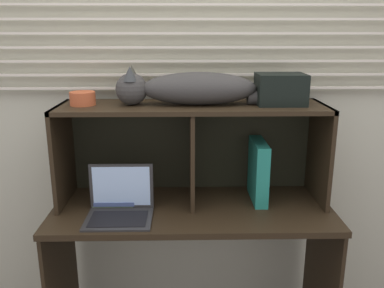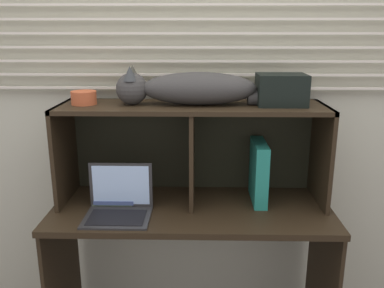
# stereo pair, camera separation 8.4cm
# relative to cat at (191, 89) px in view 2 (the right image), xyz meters

# --- Properties ---
(back_panel_with_blinds) EXTENTS (4.40, 0.08, 2.50)m
(back_panel_with_blinds) POSITION_rel_cat_xyz_m (0.01, 0.23, -0.04)
(back_panel_with_blinds) COLOR beige
(back_panel_with_blinds) RESTS_ON ground
(desk) EXTENTS (1.39, 0.57, 0.72)m
(desk) POSITION_rel_cat_xyz_m (0.01, -0.09, -0.72)
(desk) COLOR black
(desk) RESTS_ON ground
(hutch_shelf_unit) EXTENTS (1.32, 0.36, 0.50)m
(hutch_shelf_unit) POSITION_rel_cat_xyz_m (0.01, 0.04, -0.23)
(hutch_shelf_unit) COLOR black
(hutch_shelf_unit) RESTS_ON desk
(cat) EXTENTS (0.92, 0.20, 0.19)m
(cat) POSITION_rel_cat_xyz_m (0.00, 0.00, 0.00)
(cat) COLOR #373633
(cat) RESTS_ON hutch_shelf_unit
(laptop) EXTENTS (0.31, 0.24, 0.23)m
(laptop) POSITION_rel_cat_xyz_m (-0.34, -0.19, -0.53)
(laptop) COLOR #2A2A2A
(laptop) RESTS_ON desk
(binder_upright) EXTENTS (0.06, 0.27, 0.31)m
(binder_upright) POSITION_rel_cat_xyz_m (0.35, -0.00, -0.42)
(binder_upright) COLOR #21816F
(binder_upright) RESTS_ON desk
(book_stack) EXTENTS (0.21, 0.25, 0.04)m
(book_stack) POSITION_rel_cat_xyz_m (-0.38, -0.00, -0.56)
(book_stack) COLOR #556D4F
(book_stack) RESTS_ON desk
(small_basket) EXTENTS (0.12, 0.12, 0.06)m
(small_basket) POSITION_rel_cat_xyz_m (-0.52, -0.00, -0.05)
(small_basket) COLOR #B7522D
(small_basket) RESTS_ON hutch_shelf_unit
(storage_box) EXTENTS (0.23, 0.18, 0.15)m
(storage_box) POSITION_rel_cat_xyz_m (0.44, -0.00, -0.00)
(storage_box) COLOR black
(storage_box) RESTS_ON hutch_shelf_unit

